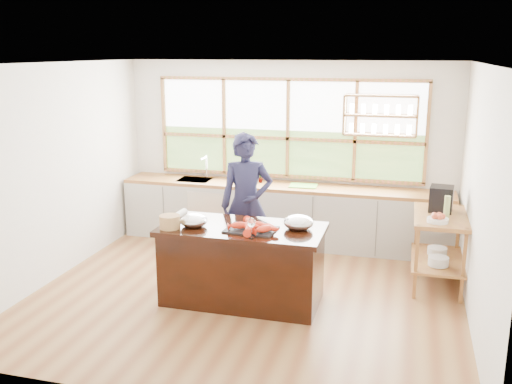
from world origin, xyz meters
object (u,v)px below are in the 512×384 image
at_px(espresso_machine, 441,199).
at_px(cook, 247,204).
at_px(wicker_basket, 170,222).
at_px(island, 242,264).

bearing_deg(espresso_machine, cook, -164.28).
bearing_deg(wicker_basket, cook, 63.18).
xyz_separation_m(island, espresso_machine, (2.19, 1.28, 0.60)).
distance_m(island, wicker_basket, 0.96).
bearing_deg(wicker_basket, island, 18.47).
bearing_deg(island, espresso_machine, 30.26).
bearing_deg(island, cook, 102.83).
distance_m(espresso_machine, wicker_basket, 3.33).
relative_size(espresso_machine, wicker_basket, 1.34).
height_order(cook, wicker_basket, cook).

